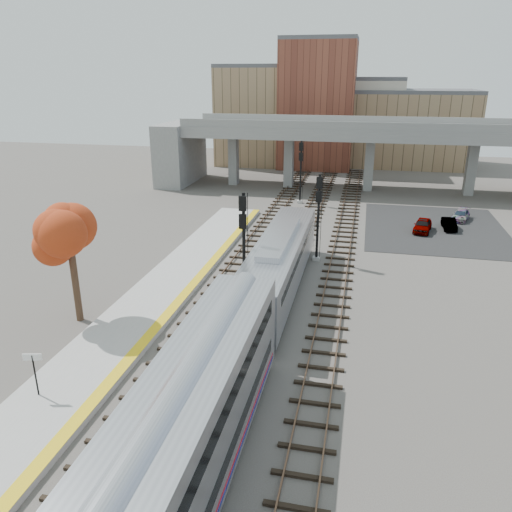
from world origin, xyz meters
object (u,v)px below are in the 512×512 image
at_px(tree, 69,236).
at_px(car_c, 461,215).
at_px(signal_mast_mid, 318,218).
at_px(car_a, 423,225).
at_px(car_b, 449,224).
at_px(signal_mast_near, 244,248).
at_px(locomotive, 279,262).
at_px(signal_mast_far, 301,172).
at_px(coach, 151,507).

distance_m(tree, car_c, 41.41).
bearing_deg(signal_mast_mid, car_a, 47.65).
bearing_deg(car_b, signal_mast_near, -128.95).
height_order(car_b, car_c, car_b).
xyz_separation_m(locomotive, signal_mast_mid, (2.00, 7.06, 1.47)).
height_order(car_a, car_b, car_a).
relative_size(signal_mast_mid, signal_mast_far, 0.98).
distance_m(coach, car_c, 48.31).
xyz_separation_m(coach, signal_mast_near, (-2.10, 20.38, 1.18)).
relative_size(tree, car_b, 2.26).
height_order(locomotive, signal_mast_mid, signal_mast_mid).
bearing_deg(tree, signal_mast_near, 27.27).
bearing_deg(car_c, coach, -91.20).
bearing_deg(signal_mast_near, coach, -84.12).
bearing_deg(car_a, locomotive, -111.58).
distance_m(signal_mast_near, signal_mast_far, 29.11).
xyz_separation_m(tree, car_a, (23.46, 24.85, -5.03)).
distance_m(signal_mast_far, car_c, 18.89).
bearing_deg(signal_mast_mid, car_b, 44.08).
distance_m(car_b, car_c, 4.23).
relative_size(signal_mast_near, signal_mast_mid, 1.05).
xyz_separation_m(car_a, car_b, (2.74, 1.42, -0.10)).
height_order(signal_mast_near, car_c, signal_mast_near).
bearing_deg(car_b, signal_mast_far, 153.31).
height_order(car_a, car_c, car_a).
bearing_deg(signal_mast_near, signal_mast_mid, 66.17).
distance_m(locomotive, car_b, 23.90).
height_order(signal_mast_far, car_c, signal_mast_far).
height_order(locomotive, coach, coach).
bearing_deg(tree, locomotive, 31.46).
height_order(locomotive, car_c, locomotive).
height_order(locomotive, car_b, locomotive).
relative_size(signal_mast_near, signal_mast_far, 1.03).
relative_size(signal_mast_near, car_c, 2.08).
bearing_deg(coach, signal_mast_far, 92.43).
bearing_deg(signal_mast_near, car_a, 55.33).
distance_m(coach, car_b, 44.10).
xyz_separation_m(signal_mast_mid, tree, (-13.84, -14.30, 1.98)).
relative_size(signal_mast_far, car_b, 2.22).
relative_size(coach, car_c, 6.68).
relative_size(signal_mast_far, car_c, 2.02).
bearing_deg(car_a, car_c, 61.76).
xyz_separation_m(signal_mast_near, signal_mast_far, (-0.00, 29.11, -0.13)).
distance_m(locomotive, signal_mast_mid, 7.48).
height_order(tree, car_b, tree).
relative_size(signal_mast_mid, car_a, 1.90).
bearing_deg(tree, car_b, 45.08).
distance_m(locomotive, coach, 22.61).
height_order(signal_mast_near, signal_mast_far, signal_mast_near).
bearing_deg(car_c, signal_mast_near, -107.63).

